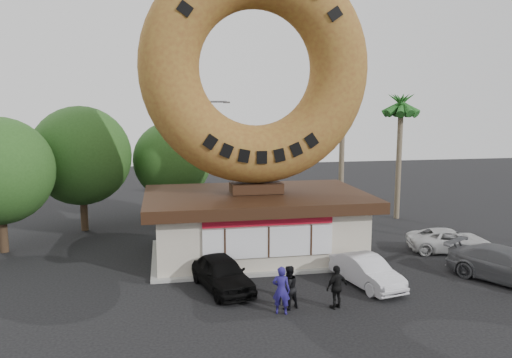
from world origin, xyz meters
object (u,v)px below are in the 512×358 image
object	(u,v)px
car_black	(222,273)
person_left	(281,290)
car_silver	(367,271)
car_white	(450,241)
giant_donut	(256,68)
street_lamp	(203,151)
person_right	(337,287)
person_center	(288,287)
donut_shop	(256,222)
car_grey	(508,266)

from	to	relation	value
car_black	person_left	bearing A→B (deg)	-72.03
car_silver	car_white	world-z (taller)	car_silver
giant_donut	car_black	xyz separation A→B (m)	(-2.30, -4.43, -8.78)
car_white	person_left	bearing A→B (deg)	133.20
street_lamp	person_right	bearing A→B (deg)	-78.07
street_lamp	car_white	world-z (taller)	street_lamp
person_left	car_black	xyz separation A→B (m)	(-1.88, 2.88, -0.20)
giant_donut	person_center	world-z (taller)	giant_donut
donut_shop	person_center	xyz separation A→B (m)	(-0.04, -6.90, -0.92)
giant_donut	person_left	bearing A→B (deg)	-93.29
person_center	car_grey	xyz separation A→B (m)	(10.17, 1.00, -0.10)
car_black	car_grey	distance (m)	12.51
person_center	person_right	xyz separation A→B (m)	(1.82, -0.30, -0.00)
street_lamp	giant_donut	bearing A→B (deg)	-79.49
car_grey	car_white	world-z (taller)	car_grey
car_black	giant_donut	bearing A→B (deg)	47.41
person_right	person_left	bearing A→B (deg)	-20.57
car_silver	person_left	bearing A→B (deg)	-166.93
person_left	person_right	world-z (taller)	person_left
donut_shop	car_grey	world-z (taller)	donut_shop
car_silver	car_white	bearing A→B (deg)	18.24
street_lamp	car_grey	bearing A→B (deg)	-53.03
car_black	car_silver	distance (m)	6.21
donut_shop	street_lamp	bearing A→B (deg)	100.50
donut_shop	giant_donut	bearing A→B (deg)	90.00
street_lamp	person_center	size ratio (longest dim) A/B	4.71
person_center	car_white	distance (m)	11.68
donut_shop	person_right	world-z (taller)	donut_shop
street_lamp	car_white	size ratio (longest dim) A/B	1.84
giant_donut	car_grey	world-z (taller)	giant_donut
giant_donut	car_black	size ratio (longest dim) A/B	2.72
donut_shop	street_lamp	size ratio (longest dim) A/B	1.40
car_black	car_white	bearing A→B (deg)	-1.05
street_lamp	car_black	xyz separation A→B (m)	(-0.44, -14.43, -3.77)
giant_donut	street_lamp	size ratio (longest dim) A/B	1.42
car_silver	car_grey	world-z (taller)	car_grey
giant_donut	street_lamp	bearing A→B (deg)	100.51
donut_shop	street_lamp	world-z (taller)	street_lamp
donut_shop	person_right	distance (m)	7.47
person_right	car_black	world-z (taller)	person_right
person_left	car_black	bearing A→B (deg)	-36.58
giant_donut	person_right	distance (m)	11.40
car_silver	giant_donut	bearing A→B (deg)	113.36
street_lamp	person_center	distance (m)	17.39
person_center	car_white	size ratio (longest dim) A/B	0.39
giant_donut	person_left	distance (m)	11.27
car_white	person_right	bearing A→B (deg)	138.80
giant_donut	car_grey	size ratio (longest dim) A/B	2.20
donut_shop	person_left	size ratio (longest dim) A/B	6.12
car_grey	car_white	distance (m)	4.63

